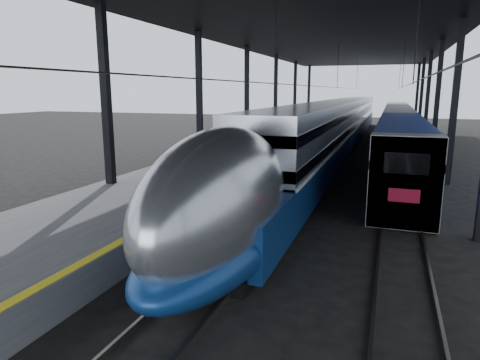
% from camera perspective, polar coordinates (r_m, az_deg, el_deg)
% --- Properties ---
extents(ground, '(160.00, 160.00, 0.00)m').
position_cam_1_polar(ground, '(14.09, -9.17, -10.12)').
color(ground, black).
rests_on(ground, ground).
extents(platform, '(6.00, 80.00, 1.00)m').
position_cam_1_polar(platform, '(33.28, 1.92, 3.62)').
color(platform, '#4C4C4F').
rests_on(platform, ground).
extents(yellow_strip, '(0.30, 80.00, 0.01)m').
position_cam_1_polar(yellow_strip, '(32.49, 6.66, 4.25)').
color(yellow_strip, yellow).
rests_on(yellow_strip, platform).
extents(rails, '(6.52, 80.00, 0.16)m').
position_cam_1_polar(rails, '(31.91, 15.76, 2.07)').
color(rails, slate).
rests_on(rails, ground).
extents(canopy, '(18.00, 75.00, 9.47)m').
position_cam_1_polar(canopy, '(31.99, 11.81, 18.54)').
color(canopy, black).
rests_on(canopy, ground).
extents(tgv_train, '(3.08, 65.20, 4.41)m').
position_cam_1_polar(tgv_train, '(38.65, 12.90, 6.80)').
color(tgv_train, '#ADAFB4').
rests_on(tgv_train, ground).
extents(second_train, '(2.63, 56.05, 3.62)m').
position_cam_1_polar(second_train, '(43.93, 20.27, 6.64)').
color(second_train, navy).
rests_on(second_train, ground).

